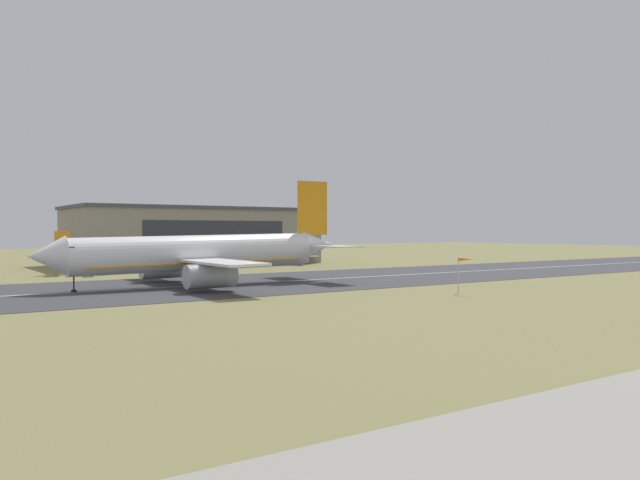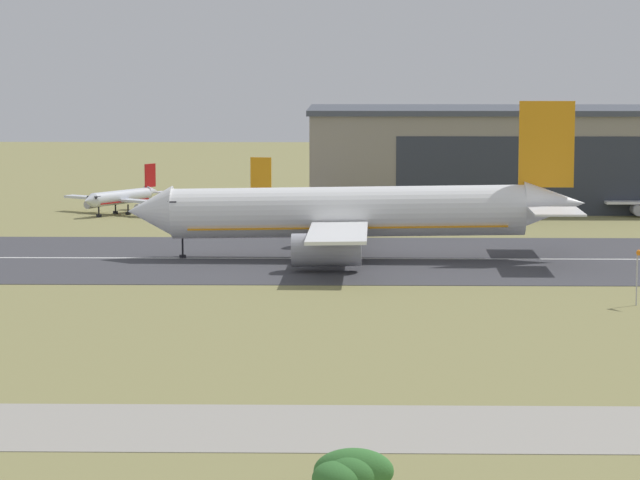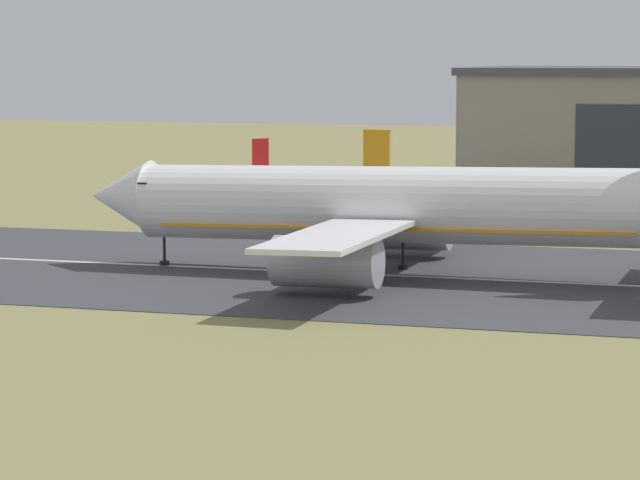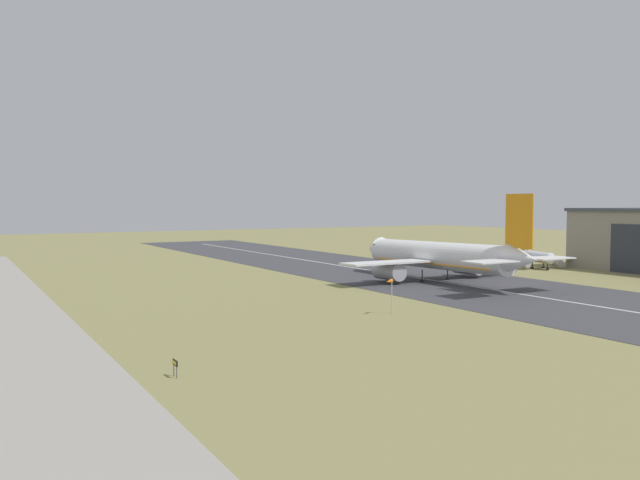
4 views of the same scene
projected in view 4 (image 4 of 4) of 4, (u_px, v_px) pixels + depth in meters
name	position (u px, v px, depth m)	size (l,w,h in m)	color
ground_plane	(254.00, 321.00, 93.97)	(639.69, 639.69, 0.00)	olive
runway_strip	(517.00, 294.00, 122.78)	(399.69, 44.48, 0.06)	#3D3D42
runway_centreline	(517.00, 294.00, 122.78)	(359.72, 0.70, 0.01)	silver
taxiway_road	(36.00, 344.00, 78.67)	(299.77, 13.33, 0.05)	gray
airplane_landing	(437.00, 256.00, 142.48)	(57.02, 47.19, 19.70)	white
airplane_parked_centre	(538.00, 257.00, 171.56)	(16.95, 21.16, 9.79)	silver
airplane_parked_east	(489.00, 251.00, 201.58)	(19.88, 17.40, 7.71)	silver
windsock_pole	(389.00, 283.00, 99.03)	(1.56, 2.13, 5.73)	#B7B7BC
runway_sign	(175.00, 364.00, 63.53)	(1.34, 0.13, 1.80)	#4C4C51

